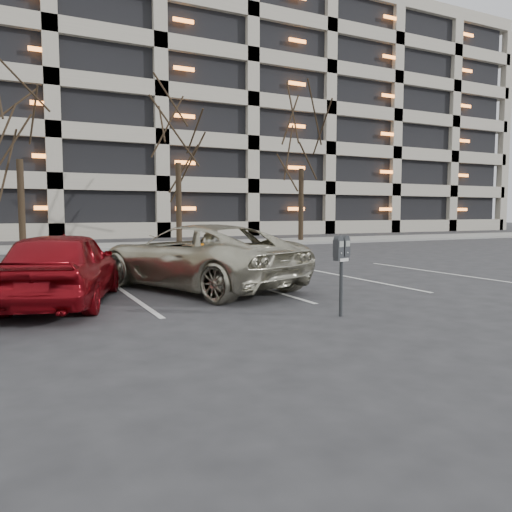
{
  "coord_description": "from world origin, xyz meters",
  "views": [
    {
      "loc": [
        -3.45,
        -7.72,
        1.64
      ],
      "look_at": [
        0.0,
        -0.71,
        0.95
      ],
      "focal_mm": 35.0,
      "sensor_mm": 36.0,
      "label": 1
    }
  ],
  "objects_px": {
    "tree_d": "(302,123)",
    "car_red": "(63,267)",
    "parking_meter": "(342,256)",
    "suv_silver": "(197,256)",
    "tree_c": "(178,112)",
    "tree_b": "(17,102)"
  },
  "relations": [
    {
      "from": "tree_b",
      "to": "car_red",
      "type": "relative_size",
      "value": 2.2
    },
    {
      "from": "tree_d",
      "to": "car_red",
      "type": "relative_size",
      "value": 2.28
    },
    {
      "from": "tree_d",
      "to": "car_red",
      "type": "distance_m",
      "value": 20.61
    },
    {
      "from": "parking_meter",
      "to": "tree_d",
      "type": "bearing_deg",
      "value": 41.98
    },
    {
      "from": "tree_c",
      "to": "tree_d",
      "type": "xyz_separation_m",
      "value": [
        7.0,
        0.0,
        -0.01
      ]
    },
    {
      "from": "tree_b",
      "to": "tree_c",
      "type": "relative_size",
      "value": 0.96
    },
    {
      "from": "tree_b",
      "to": "tree_c",
      "type": "height_order",
      "value": "tree_c"
    },
    {
      "from": "tree_b",
      "to": "suv_silver",
      "type": "height_order",
      "value": "tree_b"
    },
    {
      "from": "tree_c",
      "to": "tree_b",
      "type": "bearing_deg",
      "value": 180.0
    },
    {
      "from": "parking_meter",
      "to": "car_red",
      "type": "height_order",
      "value": "car_red"
    },
    {
      "from": "tree_c",
      "to": "car_red",
      "type": "bearing_deg",
      "value": -114.91
    },
    {
      "from": "tree_d",
      "to": "suv_silver",
      "type": "height_order",
      "value": "tree_d"
    },
    {
      "from": "parking_meter",
      "to": "car_red",
      "type": "bearing_deg",
      "value": 123.05
    },
    {
      "from": "tree_b",
      "to": "suv_silver",
      "type": "bearing_deg",
      "value": -77.0
    },
    {
      "from": "suv_silver",
      "to": "car_red",
      "type": "relative_size",
      "value": 1.4
    },
    {
      "from": "tree_b",
      "to": "suv_silver",
      "type": "xyz_separation_m",
      "value": [
        3.13,
        -13.57,
        -5.57
      ]
    },
    {
      "from": "tree_b",
      "to": "suv_silver",
      "type": "relative_size",
      "value": 1.58
    },
    {
      "from": "tree_b",
      "to": "parking_meter",
      "type": "bearing_deg",
      "value": -76.47
    },
    {
      "from": "tree_b",
      "to": "parking_meter",
      "type": "distance_m",
      "value": 18.62
    },
    {
      "from": "suv_silver",
      "to": "car_red",
      "type": "distance_m",
      "value": 2.88
    },
    {
      "from": "tree_d",
      "to": "parking_meter",
      "type": "distance_m",
      "value": 20.69
    },
    {
      "from": "tree_d",
      "to": "car_red",
      "type": "height_order",
      "value": "tree_d"
    }
  ]
}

